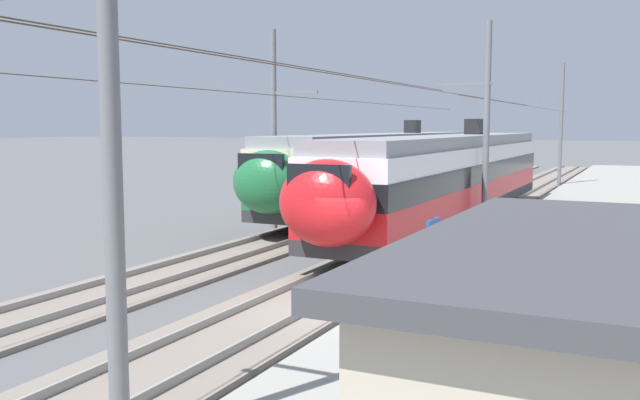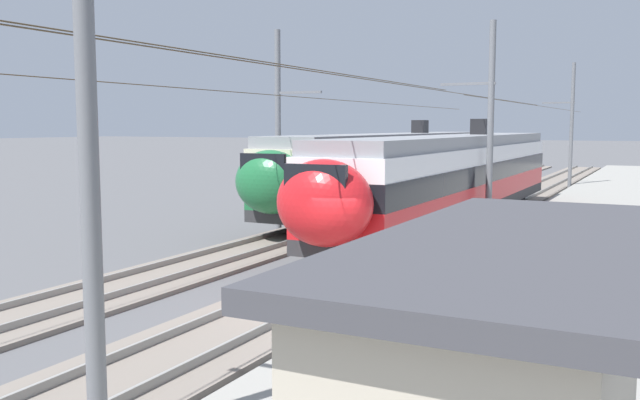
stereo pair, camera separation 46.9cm
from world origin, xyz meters
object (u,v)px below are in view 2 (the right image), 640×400
at_px(catenary_mast_far_side, 281,128).
at_px(potted_plant_by_shelter, 427,283).
at_px(passenger_walking, 395,308).
at_px(potted_plant_platform_edge, 425,268).
at_px(platform_sign, 424,249).
at_px(train_near_platform, 454,176).
at_px(train_far_track, 392,166).
at_px(handbag_beside_passenger, 427,340).
at_px(catenary_mast_mid, 487,127).
at_px(catenary_mast_east, 570,125).
at_px(handbag_near_sign, 411,314).
at_px(catenary_mast_west, 81,158).

height_order(catenary_mast_far_side, potted_plant_by_shelter, catenary_mast_far_side).
distance_m(passenger_walking, potted_plant_platform_edge, 5.84).
xyz_separation_m(platform_sign, potted_plant_platform_edge, (3.72, 1.19, -1.15)).
distance_m(train_near_platform, train_far_track, 7.03).
xyz_separation_m(train_far_track, platform_sign, (-20.28, -8.46, -0.29)).
height_order(train_near_platform, train_far_track, same).
height_order(train_far_track, potted_plant_by_shelter, train_far_track).
distance_m(train_near_platform, handbag_beside_passenger, 16.64).
bearing_deg(catenary_mast_mid, catenary_mast_east, -0.01).
xyz_separation_m(train_near_platform, train_far_track, (5.25, 4.67, 0.00)).
distance_m(train_far_track, handbag_near_sign, 21.29).
height_order(train_near_platform, platform_sign, train_near_platform).
xyz_separation_m(train_far_track, catenary_mast_far_side, (-8.17, 1.71, 1.93)).
bearing_deg(potted_plant_platform_edge, catenary_mast_far_side, 46.90).
height_order(passenger_walking, handbag_near_sign, passenger_walking).
bearing_deg(catenary_mast_mid, platform_sign, -171.08).
distance_m(catenary_mast_far_side, potted_plant_platform_edge, 12.74).
height_order(platform_sign, passenger_walking, platform_sign).
relative_size(train_near_platform, catenary_mast_far_side, 0.62).
bearing_deg(catenary_mast_west, catenary_mast_mid, -0.03).
relative_size(train_near_platform, passenger_walking, 14.68).
distance_m(catenary_mast_west, catenary_mast_mid, 19.84).
bearing_deg(passenger_walking, catenary_mast_east, 3.45).
distance_m(train_near_platform, catenary_mast_east, 21.40).
xyz_separation_m(catenary_mast_far_side, handbag_near_sign, (-11.49, -9.70, -3.66)).
height_order(passenger_walking, handbag_beside_passenger, passenger_walking).
bearing_deg(catenary_mast_far_side, passenger_walking, -143.64).
distance_m(train_far_track, potted_plant_by_shelter, 19.81).
bearing_deg(catenary_mast_far_side, train_far_track, -11.79).
height_order(passenger_walking, potted_plant_platform_edge, passenger_walking).
relative_size(passenger_walking, potted_plant_by_shelter, 2.15).
height_order(catenary_mast_mid, handbag_near_sign, catenary_mast_mid).
bearing_deg(catenary_mast_mid, potted_plant_by_shelter, -172.45).
height_order(train_near_platform, catenary_mast_west, catenary_mast_west).
bearing_deg(potted_plant_by_shelter, train_near_platform, 13.83).
relative_size(train_near_platform, train_far_track, 0.99).
bearing_deg(catenary_mast_east, catenary_mast_far_side, 161.59).
relative_size(train_far_track, catenary_mast_west, 0.63).
height_order(train_near_platform, potted_plant_by_shelter, train_near_platform).
height_order(catenary_mast_mid, potted_plant_by_shelter, catenary_mast_mid).
distance_m(catenary_mast_mid, potted_plant_by_shelter, 12.00).
height_order(train_far_track, catenary_mast_east, catenary_mast_east).
relative_size(catenary_mast_far_side, platform_sign, 18.66).
xyz_separation_m(train_near_platform, catenary_mast_far_side, (-2.92, 6.38, 1.93)).
relative_size(train_near_platform, platform_sign, 11.56).
height_order(catenary_mast_west, handbag_near_sign, catenary_mast_west).
bearing_deg(catenary_mast_east, catenary_mast_west, 179.98).
bearing_deg(train_near_platform, handbag_beside_passenger, -165.32).
xyz_separation_m(handbag_near_sign, potted_plant_by_shelter, (1.52, 0.16, 0.30)).
xyz_separation_m(train_near_platform, passenger_walking, (-16.96, -3.97, -0.92)).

